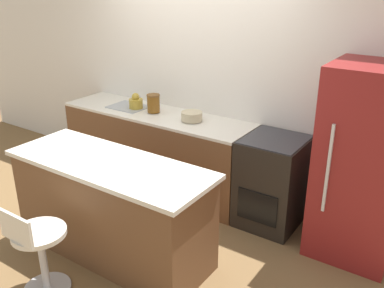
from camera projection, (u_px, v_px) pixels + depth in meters
The scene contains 10 objects.
ground_plane at pixel (164, 204), 4.75m from camera, with size 14.00×14.00×0.00m, color brown.
wall_back at pixel (198, 77), 4.78m from camera, with size 8.00×0.06×2.60m.
back_counter at pixel (157, 150), 5.01m from camera, with size 2.33×0.63×0.91m.
kitchen_island at pixel (112, 208), 3.77m from camera, with size 1.88×0.70×0.91m.
oven_range at pixel (272, 182), 4.25m from camera, with size 0.58×0.64×0.91m.
refrigerator at pixel (363, 165), 3.65m from camera, with size 0.70×0.70×1.73m.
stool_chair at pixel (39, 250), 3.31m from camera, with size 0.42×0.42×0.79m.
kettle at pixel (136, 102), 4.96m from camera, with size 0.16×0.16×0.18m.
mixing_bowl at pixel (192, 116), 4.56m from camera, with size 0.22×0.22×0.09m.
canister_jar at pixel (153, 103), 4.81m from camera, with size 0.15×0.15×0.20m.
Camera 1 is at (2.59, -3.26, 2.40)m, focal length 40.00 mm.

